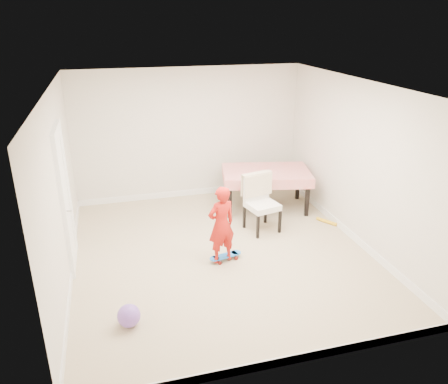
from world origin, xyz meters
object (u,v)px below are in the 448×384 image
object	(u,v)px
dining_table	(266,189)
dining_chair	(262,204)
child	(221,227)
skateboard	(225,257)
balloon	(129,316)

from	to	relation	value
dining_table	dining_chair	xyz separation A→B (m)	(-0.39, -0.90, 0.12)
dining_chair	child	xyz separation A→B (m)	(-0.95, -0.85, 0.10)
dining_table	dining_chair	distance (m)	0.99
skateboard	child	xyz separation A→B (m)	(-0.08, -0.04, 0.56)
dining_chair	balloon	size ratio (longest dim) A/B	3.56
dining_chair	child	bearing A→B (deg)	-151.40
dining_chair	skateboard	xyz separation A→B (m)	(-0.87, -0.80, -0.46)
dining_table	dining_chair	world-z (taller)	dining_chair
dining_chair	skateboard	world-z (taller)	dining_chair
skateboard	balloon	bearing A→B (deg)	-156.37
dining_table	skateboard	world-z (taller)	dining_table
balloon	skateboard	bearing A→B (deg)	37.55
child	balloon	world-z (taller)	child
dining_table	balloon	size ratio (longest dim) A/B	5.80
balloon	dining_chair	bearing A→B (deg)	39.45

